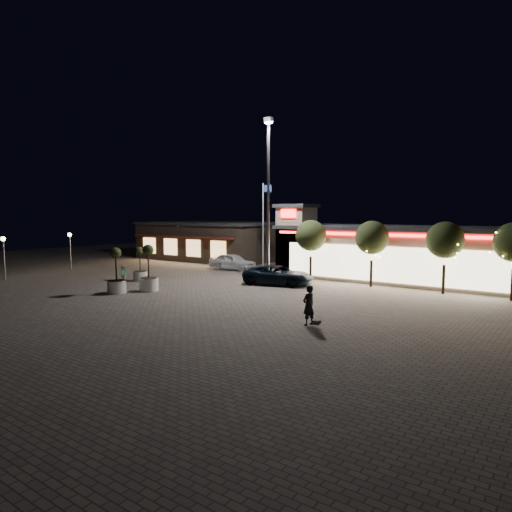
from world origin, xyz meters
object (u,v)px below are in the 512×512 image
Objects in this scene: white_sedan at (233,262)px; planter_left at (140,270)px; planter_mid at (116,279)px; pedestrian at (309,305)px; valet_sign at (123,274)px; pickup_truck at (278,275)px.

white_sedan is 9.71m from planter_left.
white_sedan is 14.29m from planter_mid.
pedestrian is (16.26, -14.36, 0.17)m from white_sedan.
planter_left is 5.78m from valet_sign.
pedestrian is 18.53m from planter_left.
planter_mid reaches higher than valet_sign.
planter_mid reaches higher than planter_left.
pedestrian is 0.71× the size of planter_left.
white_sedan reaches higher than pickup_truck.
pedestrian is at bearing -153.47° from pickup_truck.
planter_mid reaches higher than pickup_truck.
pickup_truck is at bearing 55.40° from valet_sign.
pedestrian reaches higher than white_sedan.
planter_mid is (-14.75, 0.15, -0.01)m from pedestrian.
white_sedan is 1.51× the size of planter_mid.
valet_sign is at bearing -50.56° from planter_left.
planter_left is (-9.97, -4.69, 0.11)m from pickup_truck.
valet_sign is at bearing 19.38° from planter_mid.
planter_left reaches higher than pickup_truck.
valet_sign is at bearing -176.40° from white_sedan.
pickup_truck is 2.72× the size of pedestrian.
planter_left is 1.48× the size of valet_sign.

